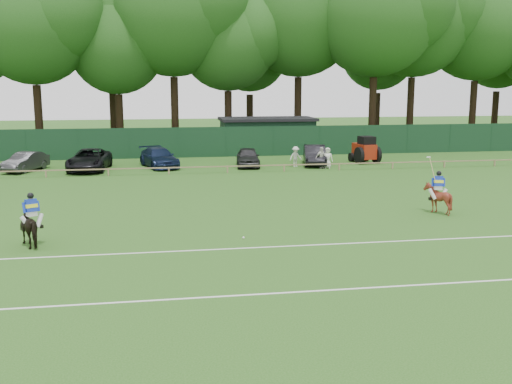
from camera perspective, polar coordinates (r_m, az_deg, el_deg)
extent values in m
plane|color=#1E4C14|center=(23.71, 0.00, -4.67)|extent=(160.00, 160.00, 0.00)
imported|color=black|center=(24.40, -20.51, -3.13)|extent=(1.53, 1.91, 1.47)
imported|color=maroon|center=(29.80, 16.90, -0.57)|extent=(1.46, 1.56, 1.44)
imported|color=#303133|center=(45.00, -21.10, 2.71)|extent=(2.81, 4.27, 1.33)
imported|color=black|center=(43.98, -15.59, 2.98)|extent=(2.98, 5.61, 1.50)
imported|color=#131E3B|center=(44.50, -9.21, 3.25)|extent=(3.26, 5.21, 1.41)
imported|color=#2A2A2C|center=(44.33, -0.78, 3.35)|extent=(2.08, 4.26, 1.40)
imported|color=black|center=(45.42, 5.60, 3.52)|extent=(2.42, 4.70, 1.48)
imported|color=silver|center=(44.31, 3.79, 3.39)|extent=(1.08, 0.79, 1.50)
imported|color=silver|center=(43.55, 6.23, 3.27)|extent=(0.99, 0.66, 1.56)
imported|color=white|center=(43.72, 6.83, 3.24)|extent=(0.82, 0.62, 1.50)
cube|color=silver|center=(24.29, -20.58, -1.94)|extent=(0.44, 0.40, 0.18)
cube|color=#1933B8|center=(24.23, -20.63, -1.20)|extent=(0.50, 0.46, 0.51)
cube|color=yellow|center=(24.23, -20.63, -1.24)|extent=(0.52, 0.46, 0.18)
sphere|color=black|center=(24.16, -20.69, -0.34)|extent=(0.25, 0.25, 0.25)
cylinder|color=silver|center=(24.38, -19.92, -2.57)|extent=(0.36, 0.47, 0.59)
cylinder|color=silver|center=(24.23, -21.09, -2.73)|extent=(0.48, 0.26, 0.59)
cube|color=silver|center=(29.71, 16.96, 0.39)|extent=(0.42, 0.35, 0.18)
cube|color=#1933B8|center=(29.66, 16.99, 1.00)|extent=(0.47, 0.40, 0.51)
cube|color=yellow|center=(29.67, 16.99, 0.96)|extent=(0.49, 0.39, 0.18)
sphere|color=black|center=(29.61, 17.03, 1.71)|extent=(0.25, 0.25, 0.25)
cylinder|color=silver|center=(29.77, 17.43, -0.20)|extent=(0.45, 0.30, 0.59)
cylinder|color=silver|center=(29.67, 16.45, -0.18)|extent=(0.40, 0.42, 0.59)
cylinder|color=tan|center=(29.57, 16.46, 2.08)|extent=(0.13, 0.63, 1.17)
sphere|color=silver|center=(24.01, -1.19, -4.37)|extent=(0.09, 0.09, 0.09)
cube|color=silver|center=(18.09, 3.17, -9.54)|extent=(60.00, 0.10, 0.01)
cube|color=silver|center=(22.76, 0.42, -5.30)|extent=(60.00, 0.10, 0.01)
cube|color=#997F5B|center=(41.16, -4.13, 2.42)|extent=(62.00, 0.08, 0.08)
cube|color=#14351E|center=(49.97, -5.11, 4.75)|extent=(92.00, 0.04, 2.50)
cube|color=#14331E|center=(53.69, 1.06, 5.34)|extent=(8.00, 4.00, 2.80)
cube|color=black|center=(53.58, 1.06, 6.96)|extent=(8.40, 4.40, 0.24)
cube|color=maroon|center=(47.14, 10.26, 3.86)|extent=(1.40, 2.21, 1.13)
cube|color=black|center=(46.75, 10.49, 4.76)|extent=(1.18, 1.26, 0.78)
cylinder|color=black|center=(46.30, 9.79, 3.44)|extent=(0.44, 1.32, 1.30)
cylinder|color=black|center=(46.98, 11.39, 3.49)|extent=(0.44, 1.32, 1.30)
cylinder|color=black|center=(47.68, 9.07, 3.29)|extent=(0.35, 0.72, 0.69)
cylinder|color=black|center=(48.27, 10.45, 3.34)|extent=(0.35, 0.72, 0.69)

